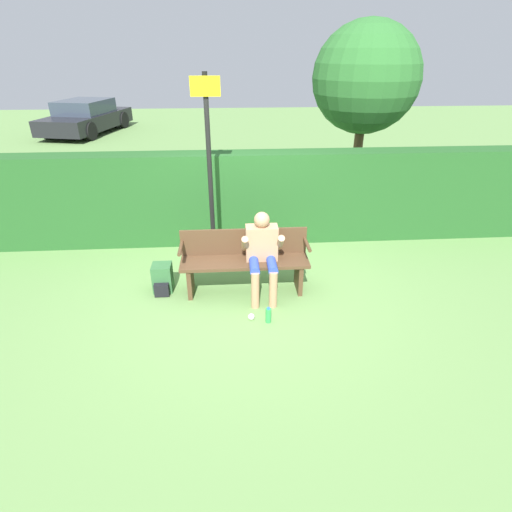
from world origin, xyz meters
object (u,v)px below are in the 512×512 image
Objects in this scene: backpack at (163,279)px; water_bottle at (268,315)px; signpost at (210,166)px; tree at (366,79)px; parked_car at (86,117)px; person_seated at (262,251)px; park_bench at (245,260)px.

backpack is 1.87× the size of water_bottle.
tree is at bearing 44.65° from signpost.
water_bottle is 2.31m from signpost.
tree reaches higher than signpost.
backpack is 13.28m from parked_car.
signpost reaches higher than person_seated.
signpost reaches higher than backpack.
person_seated reaches higher than water_bottle.
park_bench is at bearing -124.67° from tree.
person_seated is 5.10m from tree.
person_seated is at bearing -6.53° from backpack.
person_seated is 5.45× the size of water_bottle.
backpack is 1.75m from signpost.
tree is (3.89, 3.89, 2.35)m from backpack.
parked_car is at bearing 114.91° from water_bottle.
person_seated is at bearing -121.44° from tree.
park_bench reaches higher than water_bottle.
park_bench is at bearing 151.93° from person_seated.
person_seated is 13.98m from parked_car.
parked_car is at bearing 135.31° from tree.
tree reaches higher than backpack.
person_seated is 0.42× the size of signpost.
parked_car is (-6.15, 13.26, 0.52)m from water_bottle.
park_bench reaches higher than backpack.
parked_car reaches higher than water_bottle.
water_bottle is 0.06× the size of tree.
signpost is at bearing 119.89° from park_bench.
water_bottle is at bearing -141.93° from parked_car.
signpost reaches higher than park_bench.
person_seated is 0.89m from water_bottle.
tree is at bearing 55.33° from park_bench.
parked_car is (-5.44, 11.65, -0.98)m from signpost.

